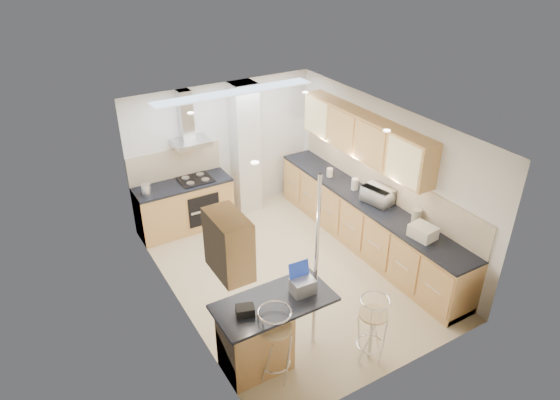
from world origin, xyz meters
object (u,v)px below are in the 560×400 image
laptop (303,286)px  bar_stool_near (275,344)px  bread_bin (423,232)px  microwave (378,195)px  bar_stool_end (372,329)px

laptop → bar_stool_near: bearing=-154.3°
laptop → bar_stool_near: size_ratio=0.27×
bread_bin → laptop: bearing=177.6°
bar_stool_near → bread_bin: bread_bin is taller
laptop → bar_stool_near: laptop is taller
microwave → laptop: 2.64m
microwave → bar_stool_near: 3.25m
laptop → bar_stool_near: (-0.52, -0.22, -0.51)m
microwave → laptop: bearing=107.2°
laptop → bread_bin: laptop is taller
microwave → bar_stool_end: bearing=126.8°
laptop → bread_bin: (2.18, 0.18, -0.02)m
bar_stool_near → bread_bin: bearing=26.2°
microwave → bread_bin: 1.13m
bar_stool_near → bar_stool_end: bearing=1.6°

